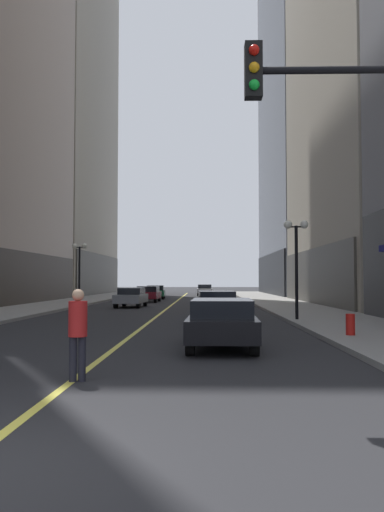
{
  "coord_description": "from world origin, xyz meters",
  "views": [
    {
      "loc": [
        2.41,
        -5.1,
        1.84
      ],
      "look_at": [
        1.53,
        32.48,
        3.55
      ],
      "focal_mm": 37.14,
      "sensor_mm": 36.0,
      "label": 1
    }
  ],
  "objects_px": {
    "street_lamp_right_mid": "(296,247)",
    "fire_hydrant_right": "(350,327)",
    "car_grey": "(131,297)",
    "car_maroon": "(148,293)",
    "car_black": "(222,321)",
    "car_green": "(156,292)",
    "street_lamp_left_far": "(79,260)",
    "car_white": "(205,290)",
    "car_blue": "(216,304)",
    "pedestrian_in_red_jacket": "(78,328)"
  },
  "relations": [
    {
      "from": "car_blue",
      "to": "street_lamp_right_mid",
      "type": "height_order",
      "value": "street_lamp_right_mid"
    },
    {
      "from": "car_grey",
      "to": "car_black",
      "type": "bearing_deg",
      "value": -75.69
    },
    {
      "from": "car_green",
      "to": "pedestrian_in_red_jacket",
      "type": "xyz_separation_m",
      "value": [
        2.44,
        -41.77,
        0.26
      ]
    },
    {
      "from": "pedestrian_in_red_jacket",
      "to": "street_lamp_right_mid",
      "type": "xyz_separation_m",
      "value": [
        6.3,
        13.36,
        2.28
      ]
    },
    {
      "from": "car_maroon",
      "to": "car_grey",
      "type": "bearing_deg",
      "value": -91.55
    },
    {
      "from": "street_lamp_right_mid",
      "to": "fire_hydrant_right",
      "type": "bearing_deg",
      "value": -85.63
    },
    {
      "from": "car_maroon",
      "to": "car_white",
      "type": "bearing_deg",
      "value": 74.97
    },
    {
      "from": "car_maroon",
      "to": "car_green",
      "type": "relative_size",
      "value": 0.96
    },
    {
      "from": "car_maroon",
      "to": "street_lamp_left_far",
      "type": "bearing_deg",
      "value": -119.37
    },
    {
      "from": "car_grey",
      "to": "car_maroon",
      "type": "height_order",
      "value": "same"
    },
    {
      "from": "car_maroon",
      "to": "fire_hydrant_right",
      "type": "distance_m",
      "value": 29.38
    },
    {
      "from": "street_lamp_left_far",
      "to": "fire_hydrant_right",
      "type": "xyz_separation_m",
      "value": [
        13.3,
        -20.63,
        -2.86
      ]
    },
    {
      "from": "car_maroon",
      "to": "street_lamp_right_mid",
      "type": "xyz_separation_m",
      "value": [
        8.71,
        -21.36,
        2.54
      ]
    },
    {
      "from": "car_maroon",
      "to": "pedestrian_in_red_jacket",
      "type": "bearing_deg",
      "value": -86.03
    },
    {
      "from": "pedestrian_in_red_jacket",
      "to": "street_lamp_left_far",
      "type": "distance_m",
      "value": 28.3
    },
    {
      "from": "car_blue",
      "to": "pedestrian_in_red_jacket",
      "type": "relative_size",
      "value": 2.67
    },
    {
      "from": "car_white",
      "to": "street_lamp_right_mid",
      "type": "relative_size",
      "value": 1.03
    },
    {
      "from": "car_black",
      "to": "street_lamp_left_far",
      "type": "relative_size",
      "value": 1.06
    },
    {
      "from": "car_maroon",
      "to": "car_green",
      "type": "distance_m",
      "value": 7.05
    },
    {
      "from": "car_black",
      "to": "street_lamp_left_far",
      "type": "height_order",
      "value": "street_lamp_left_far"
    },
    {
      "from": "car_maroon",
      "to": "car_blue",
      "type": "bearing_deg",
      "value": -74.69
    },
    {
      "from": "car_blue",
      "to": "pedestrian_in_red_jacket",
      "type": "height_order",
      "value": "pedestrian_in_red_jacket"
    },
    {
      "from": "car_black",
      "to": "street_lamp_right_mid",
      "type": "xyz_separation_m",
      "value": [
        3.51,
        8.49,
        2.54
      ]
    },
    {
      "from": "car_grey",
      "to": "street_lamp_right_mid",
      "type": "bearing_deg",
      "value": -55.06
    },
    {
      "from": "car_black",
      "to": "car_green",
      "type": "distance_m",
      "value": 37.27
    },
    {
      "from": "car_black",
      "to": "car_maroon",
      "type": "height_order",
      "value": "same"
    },
    {
      "from": "street_lamp_left_far",
      "to": "street_lamp_right_mid",
      "type": "distance_m",
      "value": 19.04
    },
    {
      "from": "car_green",
      "to": "car_white",
      "type": "xyz_separation_m",
      "value": [
        4.81,
        10.75,
        0.0
      ]
    },
    {
      "from": "street_lamp_left_far",
      "to": "street_lamp_right_mid",
      "type": "xyz_separation_m",
      "value": [
        12.8,
        -14.09,
        0.0
      ]
    },
    {
      "from": "pedestrian_in_red_jacket",
      "to": "fire_hydrant_right",
      "type": "xyz_separation_m",
      "value": [
        6.8,
        6.82,
        -0.57
      ]
    },
    {
      "from": "car_maroon",
      "to": "street_lamp_right_mid",
      "type": "distance_m",
      "value": 23.21
    },
    {
      "from": "street_lamp_right_mid",
      "to": "car_blue",
      "type": "bearing_deg",
      "value": 148.52
    },
    {
      "from": "car_blue",
      "to": "car_maroon",
      "type": "xyz_separation_m",
      "value": [
        -5.27,
        19.26,
        -0.0
      ]
    },
    {
      "from": "car_blue",
      "to": "fire_hydrant_right",
      "type": "xyz_separation_m",
      "value": [
        3.94,
        -8.64,
        -0.32
      ]
    },
    {
      "from": "car_white",
      "to": "fire_hydrant_right",
      "type": "xyz_separation_m",
      "value": [
        4.43,
        -45.71,
        -0.32
      ]
    },
    {
      "from": "car_green",
      "to": "street_lamp_right_mid",
      "type": "bearing_deg",
      "value": -72.92
    },
    {
      "from": "car_blue",
      "to": "fire_hydrant_right",
      "type": "relative_size",
      "value": 5.59
    },
    {
      "from": "car_blue",
      "to": "car_white",
      "type": "distance_m",
      "value": 37.07
    },
    {
      "from": "street_lamp_right_mid",
      "to": "fire_hydrant_right",
      "type": "distance_m",
      "value": 7.15
    },
    {
      "from": "pedestrian_in_red_jacket",
      "to": "street_lamp_left_far",
      "type": "xyz_separation_m",
      "value": [
        -6.5,
        27.45,
        2.28
      ]
    },
    {
      "from": "pedestrian_in_red_jacket",
      "to": "street_lamp_left_far",
      "type": "bearing_deg",
      "value": 103.33
    },
    {
      "from": "car_green",
      "to": "car_white",
      "type": "bearing_deg",
      "value": 65.92
    },
    {
      "from": "car_black",
      "to": "car_blue",
      "type": "bearing_deg",
      "value": 89.59
    },
    {
      "from": "fire_hydrant_right",
      "to": "street_lamp_left_far",
      "type": "bearing_deg",
      "value": 122.81
    },
    {
      "from": "car_grey",
      "to": "car_maroon",
      "type": "distance_m",
      "value": 8.57
    },
    {
      "from": "pedestrian_in_red_jacket",
      "to": "fire_hydrant_right",
      "type": "height_order",
      "value": "pedestrian_in_red_jacket"
    },
    {
      "from": "car_blue",
      "to": "street_lamp_right_mid",
      "type": "bearing_deg",
      "value": -31.48
    },
    {
      "from": "car_black",
      "to": "street_lamp_right_mid",
      "type": "bearing_deg",
      "value": 67.54
    },
    {
      "from": "street_lamp_left_far",
      "to": "fire_hydrant_right",
      "type": "bearing_deg",
      "value": -57.19
    },
    {
      "from": "car_black",
      "to": "fire_hydrant_right",
      "type": "bearing_deg",
      "value": 25.98
    }
  ]
}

